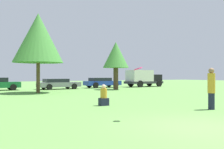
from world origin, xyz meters
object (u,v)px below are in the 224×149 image
at_px(frisbee, 138,69).
at_px(tree_1, 38,38).
at_px(tree_2, 116,55).
at_px(parked_car_blue, 102,82).
at_px(delivery_truck_black, 143,78).
at_px(person_catcher, 211,88).
at_px(bystander_sitting, 104,97).
at_px(parked_car_grey, 58,84).

height_order(frisbee, tree_1, tree_1).
distance_m(tree_2, parked_car_blue, 5.31).
bearing_deg(tree_1, delivery_truck_black, 18.67).
bearing_deg(person_catcher, tree_2, -108.46).
bearing_deg(person_catcher, bystander_sitting, -49.55).
xyz_separation_m(frisbee, tree_2, (8.52, 16.14, 1.90)).
bearing_deg(tree_2, parked_car_blue, 82.61).
distance_m(person_catcher, parked_car_grey, 19.37).
distance_m(person_catcher, tree_1, 15.58).
relative_size(frisbee, bystander_sitting, 0.28).
xyz_separation_m(bystander_sitting, parked_car_blue, (8.23, 16.32, 0.24)).
bearing_deg(person_catcher, tree_1, -77.13).
height_order(person_catcher, parked_car_grey, person_catcher).
bearing_deg(delivery_truck_black, parked_car_blue, 172.71).
height_order(tree_1, parked_car_grey, tree_1).
bearing_deg(person_catcher, parked_car_grey, -90.60).
distance_m(tree_2, parked_car_grey, 7.05).
relative_size(frisbee, parked_car_grey, 0.06).
xyz_separation_m(tree_1, tree_2, (8.42, 1.10, -1.11)).
xyz_separation_m(person_catcher, parked_car_grey, (-0.98, 19.34, -0.33)).
bearing_deg(parked_car_blue, tree_1, -152.10).
distance_m(frisbee, delivery_truck_black, 25.09).
distance_m(frisbee, bystander_sitting, 4.47).
relative_size(person_catcher, frisbee, 6.21).
bearing_deg(parked_car_blue, tree_2, -100.74).
xyz_separation_m(bystander_sitting, delivery_truck_black, (14.17, 15.91, 0.77)).
height_order(parked_car_grey, delivery_truck_black, delivery_truck_black).
bearing_deg(parked_car_grey, bystander_sitting, -102.46).
relative_size(tree_1, tree_2, 1.35).
height_order(bystander_sitting, parked_car_grey, parked_car_grey).
bearing_deg(parked_car_blue, frisbee, -117.25).
bearing_deg(tree_2, tree_1, -172.58).
relative_size(tree_1, delivery_truck_black, 1.29).
xyz_separation_m(person_catcher, delivery_truck_black, (10.67, 19.54, 0.25)).
bearing_deg(parked_car_grey, delivery_truck_black, -2.38).
relative_size(person_catcher, tree_1, 0.27).
bearing_deg(frisbee, bystander_sitting, 78.44).
relative_size(person_catcher, tree_2, 0.36).
relative_size(tree_2, parked_car_blue, 1.09).
bearing_deg(bystander_sitting, person_catcher, -46.04).
bearing_deg(parked_car_blue, person_catcher, -106.69).
height_order(tree_2, parked_car_blue, tree_2).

